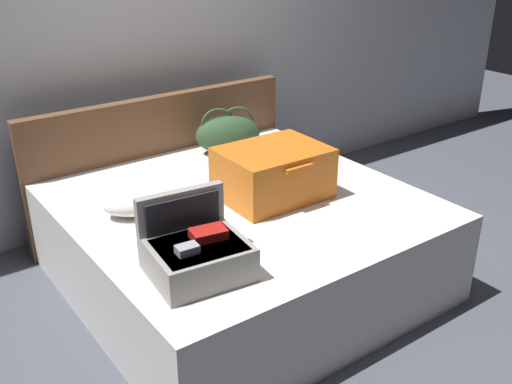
% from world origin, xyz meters
% --- Properties ---
extents(ground_plane, '(12.00, 12.00, 0.00)m').
position_xyz_m(ground_plane, '(0.00, 0.00, 0.00)').
color(ground_plane, '#4C515B').
extents(back_wall, '(8.00, 0.10, 2.60)m').
position_xyz_m(back_wall, '(0.00, 1.65, 1.30)').
color(back_wall, silver).
rests_on(back_wall, ground).
extents(bed, '(1.85, 1.84, 0.54)m').
position_xyz_m(bed, '(0.00, 0.40, 0.27)').
color(bed, silver).
rests_on(bed, ground).
extents(headboard, '(1.89, 0.08, 0.92)m').
position_xyz_m(headboard, '(0.00, 1.36, 0.46)').
color(headboard, brown).
rests_on(headboard, ground).
extents(hard_case_large, '(0.58, 0.47, 0.29)m').
position_xyz_m(hard_case_large, '(0.17, 0.34, 0.69)').
color(hard_case_large, '#D16619').
rests_on(hard_case_large, bed).
extents(hard_case_medium, '(0.45, 0.43, 0.34)m').
position_xyz_m(hard_case_medium, '(-0.59, -0.11, 0.64)').
color(hard_case_medium, gray).
rests_on(hard_case_medium, bed).
extents(duffel_bag, '(0.49, 0.37, 0.31)m').
position_xyz_m(duffel_bag, '(0.36, 1.07, 0.67)').
color(duffel_bag, '#2D4C2D').
rests_on(duffel_bag, bed).
extents(pillow_near_headboard, '(0.50, 0.32, 0.14)m').
position_xyz_m(pillow_near_headboard, '(-0.49, 0.58, 0.61)').
color(pillow_near_headboard, white).
rests_on(pillow_near_headboard, bed).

